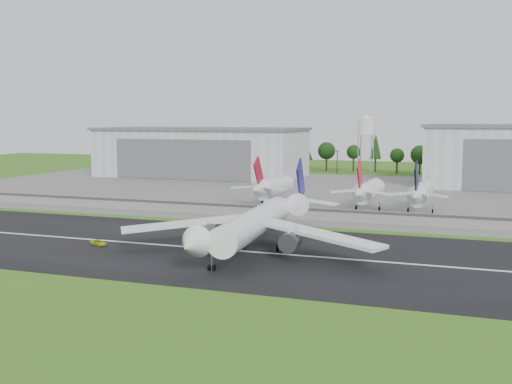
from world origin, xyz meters
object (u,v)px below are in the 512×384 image
at_px(parked_jet_navy, 420,194).
at_px(ground_vehicle, 98,243).
at_px(main_airliner, 253,230).
at_px(parked_jet_red_b, 367,191).
at_px(parked_jet_red_a, 271,187).

bearing_deg(parked_jet_navy, ground_vehicle, -130.53).
height_order(main_airliner, ground_vehicle, main_airliner).
xyz_separation_m(main_airliner, parked_jet_red_b, (11.32, 66.99, 1.23)).
bearing_deg(parked_jet_red_a, parked_jet_red_b, -0.01).
distance_m(main_airliner, ground_vehicle, 35.11).
height_order(ground_vehicle, parked_jet_navy, parked_jet_navy).
xyz_separation_m(ground_vehicle, parked_jet_red_a, (15.59, 71.72, 5.47)).
relative_size(main_airliner, parked_jet_navy, 1.89).
relative_size(main_airliner, ground_vehicle, 13.65).
bearing_deg(parked_jet_red_a, parked_jet_navy, -0.02).
relative_size(ground_vehicle, parked_jet_navy, 0.14).
bearing_deg(main_airliner, parked_jet_red_a, -79.56).
xyz_separation_m(ground_vehicle, parked_jet_navy, (61.29, 71.70, 5.35)).
distance_m(ground_vehicle, parked_jet_navy, 94.48).
relative_size(parked_jet_red_a, parked_jet_navy, 1.00).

